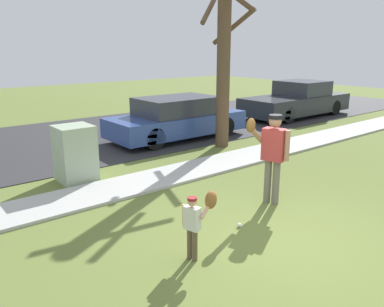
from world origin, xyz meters
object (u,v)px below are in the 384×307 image
object	(u,v)px
person_adult	(272,149)
person_child	(198,216)
street_tree_near	(224,49)
parked_pickup_dark	(297,101)
parked_wagon_blue	(177,118)
utility_cabinet	(75,154)
baseball	(239,225)

from	to	relation	value
person_adult	person_child	xyz separation A→B (m)	(-2.31, -0.68, -0.41)
person_child	street_tree_near	xyz separation A→B (m)	(4.66, 4.48, 2.17)
person_adult	parked_pickup_dark	bearing A→B (deg)	-161.10
parked_pickup_dark	parked_wagon_blue	bearing A→B (deg)	1.38
utility_cabinet	street_tree_near	world-z (taller)	street_tree_near
person_adult	person_child	world-z (taller)	person_adult
utility_cabinet	parked_pickup_dark	world-z (taller)	parked_pickup_dark
person_child	baseball	size ratio (longest dim) A/B	13.20
person_adult	parked_wagon_blue	distance (m)	5.77
street_tree_near	parked_wagon_blue	bearing A→B (deg)	105.95
person_adult	street_tree_near	size ratio (longest dim) A/B	0.32
person_child	baseball	distance (m)	1.34
parked_wagon_blue	parked_pickup_dark	distance (m)	6.50
utility_cabinet	parked_wagon_blue	xyz separation A→B (m)	(4.19, 1.90, 0.04)
utility_cabinet	parked_wagon_blue	distance (m)	4.60
person_adult	parked_pickup_dark	size ratio (longest dim) A/B	0.33
person_child	parked_pickup_dark	xyz separation A→B (m)	(10.69, 6.28, 0.03)
baseball	parked_wagon_blue	bearing A→B (deg)	62.33
baseball	utility_cabinet	xyz separation A→B (m)	(-1.15, 3.91, 0.58)
parked_wagon_blue	person_child	bearing A→B (deg)	55.59
parked_wagon_blue	street_tree_near	bearing A→B (deg)	105.95
baseball	street_tree_near	world-z (taller)	street_tree_near
person_adult	baseball	bearing A→B (deg)	2.33
utility_cabinet	street_tree_near	xyz separation A→B (m)	(4.66, 0.26, 2.20)
street_tree_near	parked_wagon_blue	size ratio (longest dim) A/B	1.18
person_adult	street_tree_near	bearing A→B (deg)	-136.51
person_adult	street_tree_near	distance (m)	4.80
person_child	street_tree_near	world-z (taller)	street_tree_near
person_child	parked_pickup_dark	world-z (taller)	parked_pickup_dark
baseball	utility_cabinet	distance (m)	4.11
utility_cabinet	parked_pickup_dark	xyz separation A→B (m)	(10.68, 2.06, 0.05)
person_child	person_adult	bearing A→B (deg)	1.39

